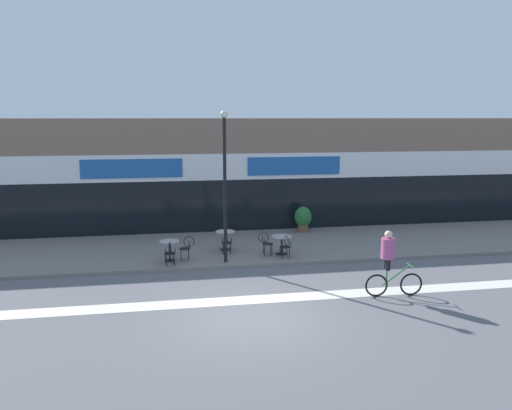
{
  "coord_description": "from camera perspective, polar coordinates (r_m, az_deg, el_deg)",
  "views": [
    {
      "loc": [
        -2.04,
        -12.62,
        5.35
      ],
      "look_at": [
        1.29,
        6.61,
        1.92
      ],
      "focal_mm": 35.0,
      "sensor_mm": 36.0,
      "label": 1
    }
  ],
  "objects": [
    {
      "name": "cafe_chair_1_near",
      "position": [
        19.35,
        -3.35,
        -4.14
      ],
      "size": [
        0.42,
        0.59,
        0.9
      ],
      "rotation": [
        0.0,
        0.0,
        1.51
      ],
      "color": "black",
      "rests_on": "sidewalk_slab"
    },
    {
      "name": "bistro_table_0",
      "position": [
        18.69,
        -9.86,
        -4.7
      ],
      "size": [
        0.72,
        0.72,
        0.76
      ],
      "color": "black",
      "rests_on": "sidewalk_slab"
    },
    {
      "name": "cafe_chair_0_near",
      "position": [
        18.09,
        -9.82,
        -5.27
      ],
      "size": [
        0.45,
        0.6,
        0.9
      ],
      "rotation": [
        0.0,
        0.0,
        1.71
      ],
      "color": "black",
      "rests_on": "sidewalk_slab"
    },
    {
      "name": "bistro_table_1",
      "position": [
        19.94,
        -3.54,
        -3.61
      ],
      "size": [
        0.77,
        0.77,
        0.76
      ],
      "color": "black",
      "rests_on": "sidewalk_slab"
    },
    {
      "name": "cafe_chair_2_near",
      "position": [
        18.73,
        3.4,
        -4.61
      ],
      "size": [
        0.45,
        0.6,
        0.9
      ],
      "rotation": [
        0.0,
        0.0,
        1.7
      ],
      "color": "black",
      "rests_on": "sidewalk_slab"
    },
    {
      "name": "bistro_table_2",
      "position": [
        19.32,
        2.95,
        -4.14
      ],
      "size": [
        0.8,
        0.8,
        0.72
      ],
      "color": "black",
      "rests_on": "sidewalk_slab"
    },
    {
      "name": "cafe_chair_0_side",
      "position": [
        18.7,
        -7.93,
        -4.71
      ],
      "size": [
        0.58,
        0.4,
        0.9
      ],
      "rotation": [
        0.0,
        0.0,
        3.14
      ],
      "color": "black",
      "rests_on": "sidewalk_slab"
    },
    {
      "name": "planter_pot",
      "position": [
        23.11,
        5.39,
        -1.51
      ],
      "size": [
        0.78,
        0.78,
        1.19
      ],
      "color": "brown",
      "rests_on": "sidewalk_slab"
    },
    {
      "name": "bike_lane_stripe",
      "position": [
        15.06,
        -1.43,
        -10.82
      ],
      "size": [
        36.0,
        0.7,
        0.01
      ],
      "primitive_type": "cube",
      "color": "silver",
      "rests_on": "ground"
    },
    {
      "name": "ground_plane",
      "position": [
        13.85,
        -0.62,
        -12.73
      ],
      "size": [
        120.0,
        120.0,
        0.0
      ],
      "primitive_type": "plane",
      "color": "#5B5B60"
    },
    {
      "name": "sidewalk_slab",
      "position": [
        20.66,
        -3.86,
        -4.88
      ],
      "size": [
        40.0,
        5.5,
        0.12
      ],
      "primitive_type": "cube",
      "color": "slate",
      "rests_on": "ground"
    },
    {
      "name": "lamp_post",
      "position": [
        17.81,
        -3.59,
        3.23
      ],
      "size": [
        0.26,
        0.26,
        5.47
      ],
      "color": "black",
      "rests_on": "sidewalk_slab"
    },
    {
      "name": "cyclist_0",
      "position": [
        15.56,
        15.04,
        -6.1
      ],
      "size": [
        1.79,
        0.51,
        2.04
      ],
      "rotation": [
        0.0,
        0.0,
        -0.07
      ],
      "color": "black",
      "rests_on": "ground"
    },
    {
      "name": "storefront_facade",
      "position": [
        24.81,
        -5.08,
        3.68
      ],
      "size": [
        40.0,
        4.06,
        5.31
      ],
      "color": "#7F6656",
      "rests_on": "ground"
    },
    {
      "name": "cafe_chair_2_side",
      "position": [
        19.19,
        1.12,
        -4.24
      ],
      "size": [
        0.58,
        0.4,
        0.9
      ],
      "rotation": [
        0.0,
        0.0,
        0.01
      ],
      "color": "black",
      "rests_on": "sidewalk_slab"
    }
  ]
}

